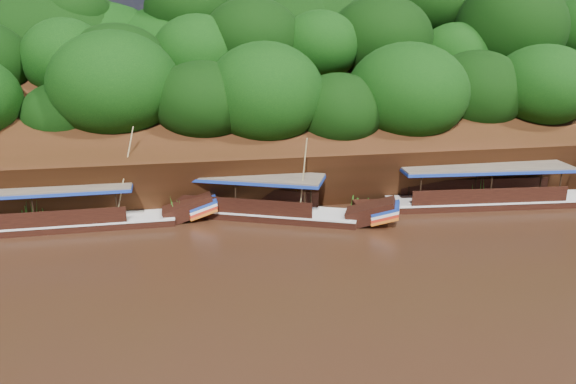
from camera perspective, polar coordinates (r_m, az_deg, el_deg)
The scene contains 6 objects.
ground at distance 27.13m, azimuth 1.46°, elevation -8.08°, with size 160.00×160.00×0.00m, color black.
riverbank at distance 48.06m, azimuth -4.39°, elevation 5.10°, with size 120.00×30.06×19.40m.
boat_0 at distance 39.52m, azimuth 21.39°, elevation -0.38°, with size 16.85×4.20×6.67m.
boat_1 at distance 34.44m, azimuth -2.26°, elevation -1.63°, with size 14.83×7.98×5.71m.
boat_2 at distance 35.06m, azimuth -21.28°, elevation -2.48°, with size 16.21×2.76×6.27m.
reeds at distance 35.26m, azimuth -7.98°, elevation -0.84°, with size 50.80×2.49×2.11m.
Camera 1 is at (-5.39, -24.11, 11.20)m, focal length 35.00 mm.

